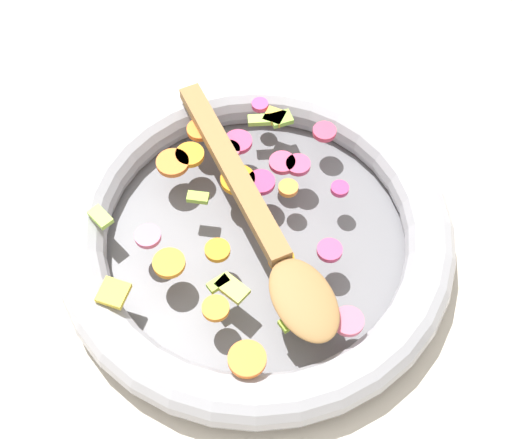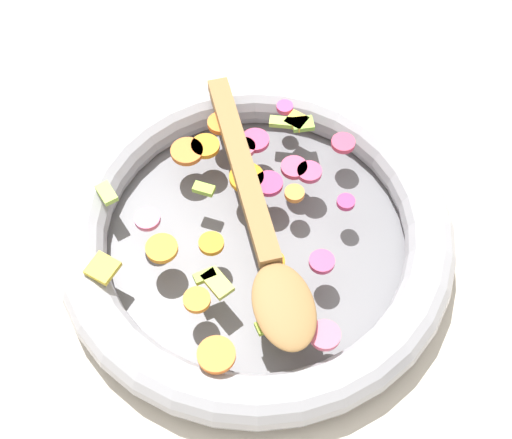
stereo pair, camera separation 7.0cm
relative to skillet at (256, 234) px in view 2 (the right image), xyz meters
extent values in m
plane|color=beige|center=(0.00, 0.00, -0.02)|extent=(4.00, 4.00, 0.00)
cylinder|color=slate|center=(0.00, 0.00, -0.02)|extent=(0.35, 0.35, 0.01)
torus|color=#9E9EA5|center=(0.00, 0.00, 0.00)|extent=(0.40, 0.40, 0.05)
cylinder|color=orange|center=(-0.08, 0.13, 0.03)|extent=(0.04, 0.04, 0.01)
cylinder|color=orange|center=(0.04, -0.03, 0.03)|extent=(0.05, 0.05, 0.01)
cylinder|color=orange|center=(-0.02, 0.10, 0.03)|extent=(0.04, 0.04, 0.01)
cylinder|color=orange|center=(0.11, -0.01, 0.03)|extent=(0.04, 0.04, 0.01)
cylinder|color=orange|center=(0.04, 0.09, 0.03)|extent=(0.04, 0.04, 0.01)
cylinder|color=orange|center=(-0.05, 0.03, 0.03)|extent=(0.04, 0.04, 0.01)
cylinder|color=orange|center=(0.10, -0.03, 0.03)|extent=(0.04, 0.04, 0.01)
cylinder|color=orange|center=(0.01, 0.05, 0.03)|extent=(0.03, 0.03, 0.01)
cylinder|color=orange|center=(-0.01, -0.05, 0.03)|extent=(0.02, 0.02, 0.01)
cylinder|color=orange|center=(0.11, -0.06, 0.03)|extent=(0.03, 0.03, 0.01)
cube|color=#ABDD52|center=(0.07, -0.11, 0.03)|extent=(0.03, 0.03, 0.01)
cube|color=#91B933|center=(-0.09, 0.07, 0.03)|extent=(0.02, 0.03, 0.01)
cube|color=#86BE42|center=(0.05, -0.12, 0.03)|extent=(0.03, 0.03, 0.01)
cube|color=#BECB53|center=(-0.02, 0.08, 0.03)|extent=(0.03, 0.02, 0.01)
cube|color=#92BE42|center=(-0.01, 0.08, 0.03)|extent=(0.02, 0.02, 0.01)
cube|color=#ADD954|center=(0.13, 0.08, 0.03)|extent=(0.03, 0.02, 0.01)
cube|color=#94BE3F|center=(0.06, 0.01, 0.03)|extent=(0.02, 0.02, 0.01)
cylinder|color=#C8346D|center=(-0.05, -0.08, 0.03)|extent=(0.03, 0.03, 0.01)
cylinder|color=#C4406A|center=(0.00, -0.08, 0.03)|extent=(0.03, 0.03, 0.01)
cylinder|color=#D63C68|center=(0.07, -0.07, 0.03)|extent=(0.04, 0.04, 0.01)
cylinder|color=#E23F82|center=(0.08, -0.12, 0.03)|extent=(0.03, 0.03, 0.01)
cylinder|color=#C54266|center=(0.02, -0.07, 0.03)|extent=(0.04, 0.04, 0.01)
cylinder|color=#DC3E5D|center=(0.00, -0.13, 0.03)|extent=(0.03, 0.03, 0.01)
cylinder|color=#E06791|center=(0.08, 0.08, 0.03)|extent=(0.03, 0.03, 0.01)
cylinder|color=#CE5873|center=(-0.13, 0.05, 0.03)|extent=(0.03, 0.03, 0.01)
cylinder|color=#C53468|center=(0.02, -0.04, 0.03)|extent=(0.03, 0.03, 0.01)
cylinder|color=#D03F6E|center=(-0.08, -0.01, 0.03)|extent=(0.03, 0.03, 0.01)
cylinder|color=#DC5271|center=(0.07, -0.05, 0.03)|extent=(0.03, 0.03, 0.01)
cube|color=yellow|center=(0.06, -0.12, 0.03)|extent=(0.02, 0.02, 0.01)
cube|color=yellow|center=(0.06, 0.14, 0.03)|extent=(0.03, 0.03, 0.01)
cube|color=olive|center=(0.05, -0.03, 0.04)|extent=(0.21, 0.14, 0.01)
ellipsoid|color=olive|center=(-0.09, 0.05, 0.04)|extent=(0.11, 0.09, 0.01)
camera|label=1|loc=(-0.21, 0.31, 0.62)|focal=50.00mm
camera|label=2|loc=(-0.26, 0.27, 0.62)|focal=50.00mm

